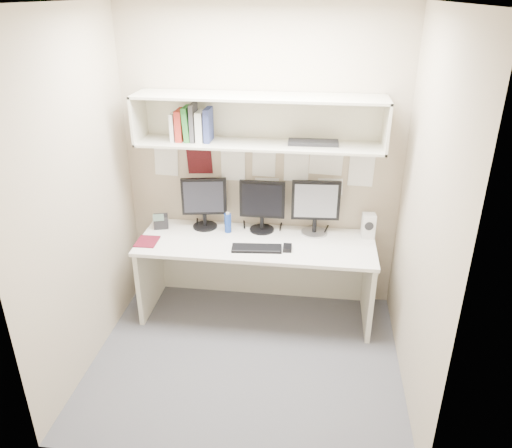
# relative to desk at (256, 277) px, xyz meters

# --- Properties ---
(floor) EXTENTS (2.40, 2.00, 0.01)m
(floor) POSITION_rel_desk_xyz_m (0.00, -0.65, -0.37)
(floor) COLOR #4C4C51
(floor) RESTS_ON ground
(ceiling) EXTENTS (2.40, 2.00, 0.01)m
(ceiling) POSITION_rel_desk_xyz_m (0.00, -0.65, 2.23)
(ceiling) COLOR silver
(ceiling) RESTS_ON ground
(wall_back) EXTENTS (2.40, 0.02, 2.60)m
(wall_back) POSITION_rel_desk_xyz_m (0.00, 0.35, 0.93)
(wall_back) COLOR tan
(wall_back) RESTS_ON ground
(wall_front) EXTENTS (2.40, 0.02, 2.60)m
(wall_front) POSITION_rel_desk_xyz_m (0.00, -1.65, 0.93)
(wall_front) COLOR tan
(wall_front) RESTS_ON ground
(wall_left) EXTENTS (0.02, 2.00, 2.60)m
(wall_left) POSITION_rel_desk_xyz_m (-1.20, -0.65, 0.93)
(wall_left) COLOR tan
(wall_left) RESTS_ON ground
(wall_right) EXTENTS (0.02, 2.00, 2.60)m
(wall_right) POSITION_rel_desk_xyz_m (1.20, -0.65, 0.93)
(wall_right) COLOR tan
(wall_right) RESTS_ON ground
(desk) EXTENTS (2.00, 0.70, 0.73)m
(desk) POSITION_rel_desk_xyz_m (0.00, 0.00, 0.00)
(desk) COLOR white
(desk) RESTS_ON floor
(overhead_hutch) EXTENTS (2.00, 0.38, 0.40)m
(overhead_hutch) POSITION_rel_desk_xyz_m (0.00, 0.21, 1.35)
(overhead_hutch) COLOR beige
(overhead_hutch) RESTS_ON wall_back
(pinned_papers) EXTENTS (1.92, 0.01, 0.48)m
(pinned_papers) POSITION_rel_desk_xyz_m (0.00, 0.34, 0.88)
(pinned_papers) COLOR white
(pinned_papers) RESTS_ON wall_back
(monitor_left) EXTENTS (0.39, 0.22, 0.46)m
(monitor_left) POSITION_rel_desk_xyz_m (-0.49, 0.22, 0.61)
(monitor_left) COLOR black
(monitor_left) RESTS_ON desk
(monitor_center) EXTENTS (0.39, 0.22, 0.46)m
(monitor_center) POSITION_rel_desk_xyz_m (0.02, 0.22, 0.61)
(monitor_center) COLOR black
(monitor_center) RESTS_ON desk
(monitor_right) EXTENTS (0.42, 0.23, 0.48)m
(monitor_right) POSITION_rel_desk_xyz_m (0.48, 0.22, 0.63)
(monitor_right) COLOR #A5A5AA
(monitor_right) RESTS_ON desk
(keyboard) EXTENTS (0.42, 0.18, 0.02)m
(keyboard) POSITION_rel_desk_xyz_m (0.02, -0.15, 0.37)
(keyboard) COLOR black
(keyboard) RESTS_ON desk
(mouse) EXTENTS (0.07, 0.11, 0.03)m
(mouse) POSITION_rel_desk_xyz_m (0.27, -0.13, 0.38)
(mouse) COLOR black
(mouse) RESTS_ON desk
(speaker) EXTENTS (0.12, 0.12, 0.21)m
(speaker) POSITION_rel_desk_xyz_m (0.94, 0.20, 0.47)
(speaker) COLOR silver
(speaker) RESTS_ON desk
(blue_bottle) EXTENTS (0.06, 0.06, 0.19)m
(blue_bottle) POSITION_rel_desk_xyz_m (-0.27, 0.14, 0.45)
(blue_bottle) COLOR navy
(blue_bottle) RESTS_ON desk
(maroon_notebook) EXTENTS (0.18, 0.22, 0.01)m
(maroon_notebook) POSITION_rel_desk_xyz_m (-0.91, -0.14, 0.37)
(maroon_notebook) COLOR #5B0F1D
(maroon_notebook) RESTS_ON desk
(desk_phone) EXTENTS (0.15, 0.14, 0.15)m
(desk_phone) POSITION_rel_desk_xyz_m (-0.88, 0.15, 0.42)
(desk_phone) COLOR black
(desk_phone) RESTS_ON desk
(book_stack) EXTENTS (0.32, 0.19, 0.30)m
(book_stack) POSITION_rel_desk_xyz_m (-0.55, 0.16, 1.30)
(book_stack) COLOR silver
(book_stack) RESTS_ON overhead_hutch
(hutch_tray) EXTENTS (0.41, 0.16, 0.03)m
(hutch_tray) POSITION_rel_desk_xyz_m (0.44, 0.18, 1.19)
(hutch_tray) COLOR black
(hutch_tray) RESTS_ON overhead_hutch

